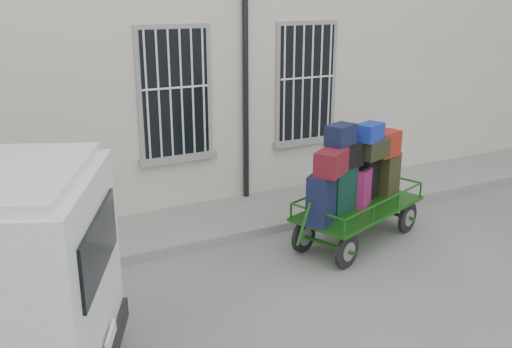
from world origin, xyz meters
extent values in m
plane|color=#61615C|center=(0.00, 0.00, 0.00)|extent=(80.00, 80.00, 0.00)
cube|color=beige|center=(0.00, 5.50, 3.00)|extent=(24.00, 5.00, 6.00)
cylinder|color=black|center=(0.95, 2.92, 2.80)|extent=(0.11, 0.11, 5.60)
cube|color=black|center=(-0.40, 2.98, 2.25)|extent=(1.20, 0.08, 2.20)
cube|color=gray|center=(-0.40, 2.96, 1.09)|extent=(1.45, 0.22, 0.12)
cube|color=black|center=(2.30, 2.98, 2.25)|extent=(1.20, 0.08, 2.20)
cube|color=gray|center=(2.30, 2.96, 1.09)|extent=(1.45, 0.22, 0.12)
cube|color=gray|center=(0.00, 2.20, 0.07)|extent=(24.00, 1.70, 0.15)
cylinder|color=black|center=(1.03, -0.24, 0.27)|extent=(0.53, 0.24, 0.54)
cylinder|color=gray|center=(1.03, -0.24, 0.27)|extent=(0.31, 0.19, 0.29)
cylinder|color=black|center=(0.76, 0.53, 0.27)|extent=(0.53, 0.24, 0.54)
cylinder|color=gray|center=(0.76, 0.53, 0.27)|extent=(0.31, 0.19, 0.29)
cylinder|color=black|center=(2.75, 0.37, 0.27)|extent=(0.53, 0.24, 0.54)
cylinder|color=gray|center=(2.75, 0.37, 0.27)|extent=(0.31, 0.19, 0.29)
cylinder|color=black|center=(2.48, 1.14, 0.27)|extent=(0.53, 0.24, 0.54)
cylinder|color=gray|center=(2.48, 1.14, 0.27)|extent=(0.31, 0.19, 0.29)
cube|color=#185413|center=(1.76, 0.45, 0.59)|extent=(2.58, 1.80, 0.05)
cylinder|color=#185413|center=(0.39, -0.03, 0.75)|extent=(0.31, 0.14, 0.60)
cube|color=black|center=(0.83, 0.18, 1.00)|extent=(0.61, 0.56, 0.76)
cube|color=black|center=(0.83, 0.18, 1.40)|extent=(0.25, 0.21, 0.03)
cube|color=black|center=(1.36, 0.41, 0.98)|extent=(0.55, 0.38, 0.73)
cube|color=black|center=(1.36, 0.41, 1.36)|extent=(0.23, 0.19, 0.03)
cube|color=#9F1D56|center=(1.82, 0.48, 0.92)|extent=(0.48, 0.43, 0.61)
cube|color=black|center=(1.82, 0.48, 1.25)|extent=(0.20, 0.16, 0.03)
cube|color=black|center=(2.11, 0.72, 1.01)|extent=(0.47, 0.39, 0.79)
cube|color=black|center=(2.11, 0.72, 1.43)|extent=(0.19, 0.17, 0.03)
cube|color=#2C2916|center=(2.58, 0.75, 0.97)|extent=(0.47, 0.40, 0.72)
cube|color=black|center=(2.58, 0.75, 1.35)|extent=(0.20, 0.18, 0.03)
cube|color=maroon|center=(0.94, 0.12, 1.56)|extent=(0.66, 0.59, 0.36)
cube|color=black|center=(1.42, 0.45, 1.53)|extent=(0.56, 0.46, 0.37)
cube|color=black|center=(1.96, 0.48, 1.56)|extent=(0.61, 0.50, 0.30)
cube|color=maroon|center=(2.41, 0.67, 1.54)|extent=(0.57, 0.44, 0.42)
cube|color=black|center=(1.23, 0.32, 1.90)|extent=(0.53, 0.45, 0.31)
cube|color=#16269A|center=(1.87, 0.43, 1.85)|extent=(0.53, 0.44, 0.28)
cube|color=black|center=(-2.79, -1.49, 1.69)|extent=(0.64, 1.39, 0.59)
cube|color=white|center=(-2.76, -1.50, 0.71)|extent=(0.21, 0.42, 0.13)
cylinder|color=black|center=(-3.14, -0.26, 0.36)|extent=(0.76, 0.51, 0.73)
camera|label=1|loc=(-3.75, -6.44, 3.90)|focal=40.00mm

